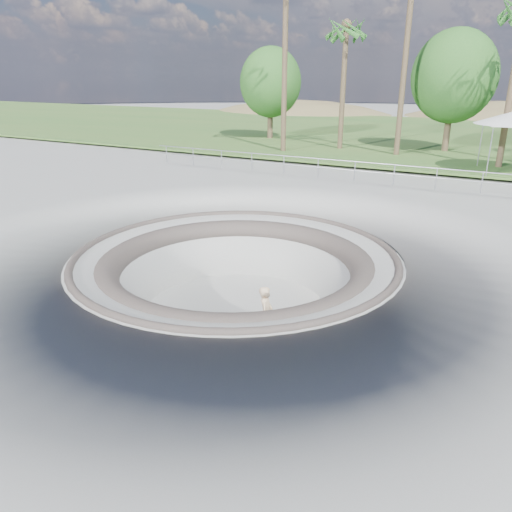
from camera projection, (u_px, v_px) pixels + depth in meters
name	position (u px, v px, depth m)	size (l,w,h in m)	color
ground	(236.00, 255.00, 15.74)	(180.00, 180.00, 0.00)	#989793
skate_bowl	(236.00, 307.00, 16.38)	(14.00, 14.00, 4.10)	#989793
grass_strip	(432.00, 135.00, 43.76)	(180.00, 36.00, 0.12)	#366126
distant_hills	(489.00, 176.00, 63.73)	(103.20, 45.00, 28.60)	brown
safety_railing	(355.00, 171.00, 25.42)	(25.00, 0.06, 1.03)	#999AA1
skateboard	(266.00, 342.00, 14.29)	(0.79, 0.41, 0.08)	olive
skater	(266.00, 315.00, 14.00)	(0.62, 0.40, 1.69)	#D2B188
palm_b	(346.00, 32.00, 33.28)	(2.60, 2.60, 9.04)	brown
bushy_tree_left	(270.00, 82.00, 40.03)	(5.02, 4.57, 7.25)	brown
bushy_tree_mid	(454.00, 77.00, 33.11)	(5.58, 5.07, 8.05)	brown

